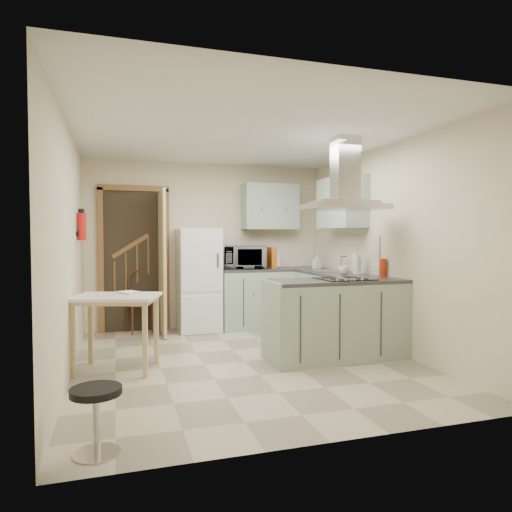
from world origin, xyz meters
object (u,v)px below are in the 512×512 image
object	(u,v)px
peninsula	(336,319)
bentwood_chair	(140,304)
drop_leaf_table	(116,333)
stool	(96,421)
fridge	(199,280)
microwave	(245,257)
extractor_hood	(345,207)

from	to	relation	value
peninsula	bentwood_chair	bearing A→B (deg)	134.32
peninsula	bentwood_chair	size ratio (longest dim) A/B	1.91
drop_leaf_table	stool	world-z (taller)	drop_leaf_table
stool	fridge	bearing A→B (deg)	70.29
fridge	bentwood_chair	distance (m)	0.91
peninsula	microwave	size ratio (longest dim) A/B	2.49
extractor_hood	bentwood_chair	world-z (taller)	extractor_hood
drop_leaf_table	microwave	world-z (taller)	microwave
fridge	bentwood_chair	xyz separation A→B (m)	(-0.84, 0.13, -0.34)
fridge	peninsula	world-z (taller)	fridge
drop_leaf_table	extractor_hood	bearing A→B (deg)	11.43
stool	microwave	size ratio (longest dim) A/B	0.69
extractor_hood	peninsula	bearing A→B (deg)	180.00
bentwood_chair	stool	size ratio (longest dim) A/B	1.87
fridge	bentwood_chair	world-z (taller)	fridge
stool	microwave	world-z (taller)	microwave
fridge	stool	xyz separation A→B (m)	(-1.29, -3.60, -0.53)
extractor_hood	bentwood_chair	bearing A→B (deg)	135.68
peninsula	stool	xyz separation A→B (m)	(-2.52, -1.62, -0.23)
fridge	extractor_hood	distance (m)	2.57
bentwood_chair	microwave	size ratio (longest dim) A/B	1.30
extractor_hood	bentwood_chair	xyz separation A→B (m)	(-2.16, 2.11, -1.31)
peninsula	bentwood_chair	world-z (taller)	peninsula
peninsula	stool	world-z (taller)	peninsula
drop_leaf_table	bentwood_chair	bearing A→B (deg)	97.00
stool	microwave	distance (m)	4.26
bentwood_chair	microwave	world-z (taller)	microwave
bentwood_chair	extractor_hood	bearing A→B (deg)	-56.00
peninsula	drop_leaf_table	bearing A→B (deg)	174.23
fridge	microwave	bearing A→B (deg)	3.41
extractor_hood	drop_leaf_table	size ratio (longest dim) A/B	1.08
extractor_hood	bentwood_chair	size ratio (longest dim) A/B	1.11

